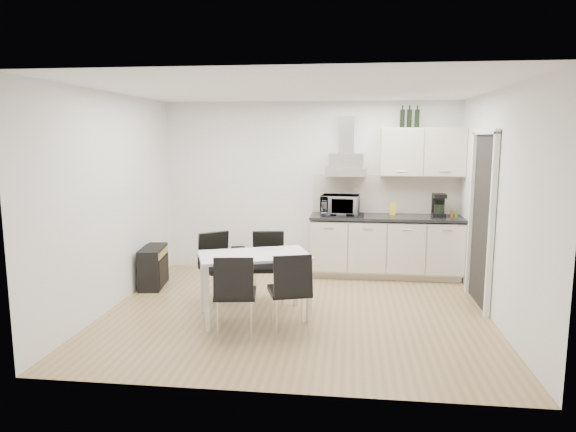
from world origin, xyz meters
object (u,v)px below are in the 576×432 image
object	(u,v)px
chair_near_left	(235,295)
floor_speaker	(238,258)
chair_far_left	(220,269)
chair_far_right	(269,268)
chair_near_right	(289,292)
dining_table	(254,262)
guitar_amp	(153,267)
kitchenette	(388,221)

from	to	relation	value
chair_near_left	floor_speaker	bearing A→B (deg)	93.73
chair_far_left	chair_far_right	bearing A→B (deg)	152.05
chair_near_left	chair_near_right	size ratio (longest dim) A/B	1.00
dining_table	chair_near_right	world-z (taller)	chair_near_right
dining_table	guitar_amp	size ratio (longest dim) A/B	2.00
kitchenette	dining_table	bearing A→B (deg)	-129.48
chair_far_left	chair_far_right	xyz separation A→B (m)	(0.59, 0.11, 0.00)
chair_near_left	floor_speaker	distance (m)	2.78
dining_table	floor_speaker	xyz separation A→B (m)	(-0.66, 2.16, -0.48)
chair_far_right	chair_near_right	xyz separation A→B (m)	(0.37, -0.96, 0.00)
chair_far_right	guitar_amp	xyz separation A→B (m)	(-1.70, 0.49, -0.16)
chair_near_left	guitar_amp	world-z (taller)	chair_near_left
guitar_amp	floor_speaker	distance (m)	1.47
kitchenette	chair_far_right	world-z (taller)	kitchenette
chair_far_left	guitar_amp	bearing A→B (deg)	-67.04
dining_table	chair_far_left	distance (m)	0.73
guitar_amp	floor_speaker	bearing A→B (deg)	40.49
guitar_amp	floor_speaker	xyz separation A→B (m)	(0.97, 1.10, -0.11)
chair_near_right	kitchenette	bearing A→B (deg)	46.07
chair_far_right	guitar_amp	size ratio (longest dim) A/B	1.25
kitchenette	floor_speaker	size ratio (longest dim) A/B	7.31
kitchenette	floor_speaker	xyz separation A→B (m)	(-2.31, 0.17, -0.66)
kitchenette	dining_table	world-z (taller)	kitchenette
chair_far_left	floor_speaker	distance (m)	1.73
kitchenette	guitar_amp	xyz separation A→B (m)	(-3.27, -0.94, -0.55)
dining_table	chair_far_left	world-z (taller)	chair_far_left
floor_speaker	guitar_amp	bearing A→B (deg)	-149.81
dining_table	guitar_amp	world-z (taller)	dining_table
chair_near_left	chair_far_right	bearing A→B (deg)	73.17
chair_near_right	dining_table	bearing A→B (deg)	121.49
chair_far_left	chair_far_right	distance (m)	0.61
chair_far_right	chair_near_left	bearing A→B (deg)	71.56
chair_far_left	guitar_amp	xyz separation A→B (m)	(-1.11, 0.60, -0.16)
chair_near_right	floor_speaker	size ratio (longest dim) A/B	2.55
guitar_amp	chair_near_right	bearing A→B (deg)	-43.17
dining_table	kitchenette	bearing A→B (deg)	30.33
kitchenette	chair_near_left	bearing A→B (deg)	-124.37
chair_far_left	floor_speaker	xyz separation A→B (m)	(-0.14, 1.70, -0.27)
kitchenette	guitar_amp	world-z (taller)	kitchenette
kitchenette	chair_far_left	size ratio (longest dim) A/B	2.86
kitchenette	dining_table	distance (m)	2.59
guitar_amp	floor_speaker	size ratio (longest dim) A/B	2.04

